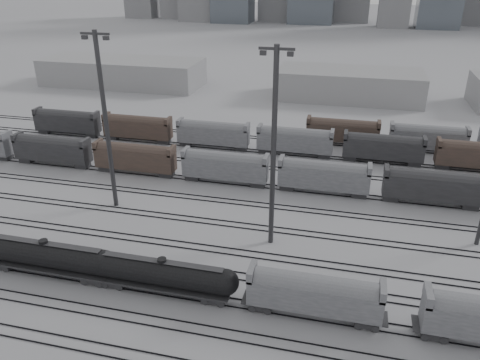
% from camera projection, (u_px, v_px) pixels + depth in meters
% --- Properties ---
extents(ground, '(900.00, 900.00, 0.00)m').
position_uv_depth(ground, '(227.00, 308.00, 52.37)').
color(ground, silver).
rests_on(ground, ground).
extents(tracks, '(220.00, 71.50, 0.16)m').
position_uv_depth(tracks, '(258.00, 229.00, 67.75)').
color(tracks, black).
rests_on(tracks, ground).
extents(tank_car_a, '(18.67, 3.11, 4.61)m').
position_uv_depth(tank_car_a, '(46.00, 255.00, 57.14)').
color(tank_car_a, '#242427').
rests_on(tank_car_a, ground).
extents(tank_car_b, '(18.05, 3.01, 4.46)m').
position_uv_depth(tank_car_b, '(163.00, 274.00, 53.86)').
color(tank_car_b, '#242427').
rests_on(tank_car_b, ground).
extents(hopper_car_a, '(14.40, 2.86, 5.15)m').
position_uv_depth(hopper_car_a, '(314.00, 293.00, 49.85)').
color(hopper_car_a, '#242427').
rests_on(hopper_car_a, ground).
extents(light_mast_b, '(4.31, 0.69, 26.95)m').
position_uv_depth(light_mast_b, '(106.00, 119.00, 68.66)').
color(light_mast_b, '#353537').
rests_on(light_mast_b, ground).
extents(light_mast_c, '(4.27, 0.68, 26.69)m').
position_uv_depth(light_mast_c, '(274.00, 146.00, 58.87)').
color(light_mast_c, '#353537').
rests_on(light_mast_c, ground).
extents(bg_string_near, '(151.00, 3.00, 5.60)m').
position_uv_depth(bg_string_near, '(324.00, 177.00, 77.64)').
color(bg_string_near, gray).
rests_on(bg_string_near, ground).
extents(bg_string_mid, '(151.00, 3.00, 5.60)m').
position_uv_depth(bg_string_mid, '(383.00, 149.00, 89.57)').
color(bg_string_mid, '#242427').
rests_on(bg_string_mid, ground).
extents(bg_string_far, '(66.00, 3.00, 5.60)m').
position_uv_depth(bg_string_far, '(473.00, 142.00, 92.83)').
color(bg_string_far, '#4E3A31').
rests_on(bg_string_far, ground).
extents(warehouse_left, '(50.00, 18.00, 8.00)m').
position_uv_depth(warehouse_left, '(123.00, 72.00, 147.37)').
color(warehouse_left, '#969698').
rests_on(warehouse_left, ground).
extents(warehouse_mid, '(40.00, 18.00, 8.00)m').
position_uv_depth(warehouse_mid, '(349.00, 84.00, 132.20)').
color(warehouse_mid, '#969698').
rests_on(warehouse_mid, ground).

